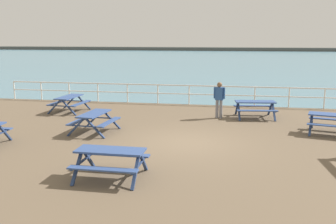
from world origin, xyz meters
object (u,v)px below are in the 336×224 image
object	(u,v)px
visitor	(219,98)
picnic_table_seaward	(69,100)
picnic_table_near_left	(111,156)
picnic_table_far_right	(94,118)
picnic_table_far_left	(255,105)
picnic_table_near_right	(333,119)

from	to	relation	value
visitor	picnic_table_seaward	bearing A→B (deg)	99.44
picnic_table_near_left	visitor	xyz separation A→B (m)	(2.41, 8.15, 0.36)
picnic_table_far_right	picnic_table_seaward	bearing A→B (deg)	40.54
picnic_table_far_right	visitor	world-z (taller)	visitor
picnic_table_near_left	visitor	world-z (taller)	visitor
picnic_table_far_left	picnic_table_far_right	xyz separation A→B (m)	(-6.26, -3.96, 0.00)
picnic_table_seaward	picnic_table_near_right	bearing A→B (deg)	-97.56
picnic_table_seaward	visitor	size ratio (longest dim) A/B	1.14
picnic_table_near_left	visitor	size ratio (longest dim) A/B	1.09
picnic_table_near_left	visitor	distance (m)	8.51
picnic_table_near_left	picnic_table_far_left	size ratio (longest dim) A/B	0.91
visitor	picnic_table_near_left	bearing A→B (deg)	174.43
picnic_table_far_left	picnic_table_seaward	bearing A→B (deg)	173.68
visitor	picnic_table_far_left	bearing A→B (deg)	-66.19
picnic_table_far_right	picnic_table_far_left	bearing A→B (deg)	-53.63
picnic_table_near_right	picnic_table_far_left	bearing A→B (deg)	151.33
picnic_table_far_left	visitor	bearing A→B (deg)	-174.58
picnic_table_seaward	visitor	xyz separation A→B (m)	(7.42, -0.19, 0.36)
picnic_table_far_right	picnic_table_seaward	world-z (taller)	same
picnic_table_far_left	visitor	xyz separation A→B (m)	(-1.63, -0.37, 0.36)
picnic_table_near_right	picnic_table_far_right	xyz separation A→B (m)	(-9.09, -1.42, 0.00)
picnic_table_far_right	picnic_table_near_right	bearing A→B (deg)	-77.07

